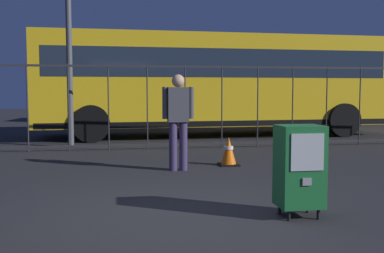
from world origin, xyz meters
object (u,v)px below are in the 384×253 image
pedestrian (178,116)px  traffic_cone (229,152)px  bus_far (249,82)px  newspaper_box_primary (299,166)px  bus_near (214,80)px

pedestrian → traffic_cone: pedestrian is taller
traffic_cone → bus_far: size_ratio=0.05×
traffic_cone → newspaper_box_primary: bearing=-91.3°
pedestrian → bus_far: 11.88m
bus_far → traffic_cone: bearing=-100.8°
bus_near → bus_far: 5.64m
pedestrian → traffic_cone: 1.27m
traffic_cone → bus_near: bus_near is taller
pedestrian → bus_far: size_ratio=0.16×
bus_near → bus_far: same height
bus_near → pedestrian: bearing=-109.7°
pedestrian → bus_far: (4.53, 10.95, 0.76)m
traffic_cone → bus_near: 5.84m
newspaper_box_primary → bus_near: bearing=83.8°
bus_near → newspaper_box_primary: bearing=-98.2°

